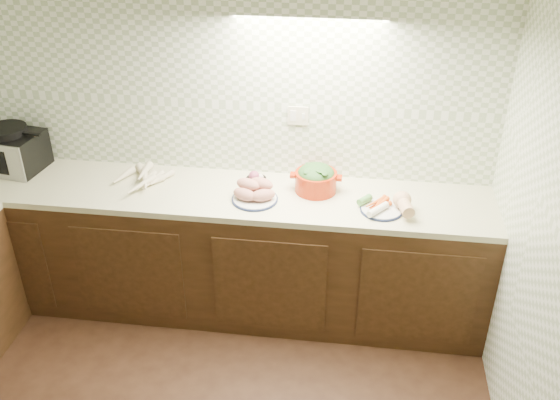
# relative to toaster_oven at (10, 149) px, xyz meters

# --- Properties ---
(room) EXTENTS (3.60, 3.60, 2.60)m
(room) POSITION_rel_toaster_oven_xyz_m (1.35, -1.63, 0.59)
(room) COLOR black
(room) RESTS_ON ground
(counter) EXTENTS (3.60, 3.60, 0.90)m
(counter) POSITION_rel_toaster_oven_xyz_m (0.67, -0.95, -0.59)
(counter) COLOR black
(counter) RESTS_ON ground
(toaster_oven) EXTENTS (0.46, 0.38, 0.30)m
(toaster_oven) POSITION_rel_toaster_oven_xyz_m (0.00, 0.00, 0.00)
(toaster_oven) COLOR black
(toaster_oven) RESTS_ON counter
(parsnip_pile) EXTENTS (0.41, 0.41, 0.08)m
(parsnip_pile) POSITION_rel_toaster_oven_xyz_m (0.93, -0.11, -0.10)
(parsnip_pile) COLOR beige
(parsnip_pile) RESTS_ON counter
(sweet_potato_plate) EXTENTS (0.28, 0.28, 0.13)m
(sweet_potato_plate) POSITION_rel_toaster_oven_xyz_m (1.68, -0.20, -0.09)
(sweet_potato_plate) COLOR #101839
(sweet_potato_plate) RESTS_ON counter
(onion_bowl) EXTENTS (0.13, 0.13, 0.10)m
(onion_bowl) POSITION_rel_toaster_oven_xyz_m (1.65, -0.01, -0.10)
(onion_bowl) COLOR black
(onion_bowl) RESTS_ON counter
(dutch_oven) EXTENTS (0.32, 0.26, 0.18)m
(dutch_oven) POSITION_rel_toaster_oven_xyz_m (2.04, -0.04, -0.05)
(dutch_oven) COLOR #AA2105
(dutch_oven) RESTS_ON counter
(veg_plate) EXTENTS (0.33, 0.28, 0.12)m
(veg_plate) POSITION_rel_toaster_oven_xyz_m (2.50, -0.21, -0.09)
(veg_plate) COLOR #101839
(veg_plate) RESTS_ON counter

